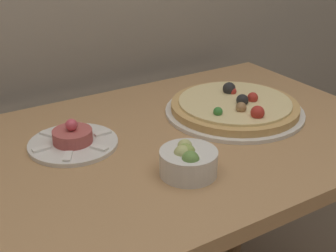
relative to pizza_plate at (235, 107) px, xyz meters
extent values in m
cube|color=#AD7F51|center=(-0.32, -0.03, -0.04)|extent=(1.30, 0.71, 0.03)
cylinder|color=#AD7F51|center=(0.27, 0.26, -0.41)|extent=(0.06, 0.06, 0.72)
cylinder|color=silver|center=(0.00, 0.00, -0.01)|extent=(0.36, 0.36, 0.01)
cylinder|color=tan|center=(0.00, 0.00, 0.00)|extent=(0.33, 0.33, 0.02)
cylinder|color=beige|center=(0.00, 0.00, 0.01)|extent=(0.29, 0.29, 0.01)
sphere|color=#B22D23|center=(0.03, 0.05, 0.02)|extent=(0.02, 0.02, 0.02)
sphere|color=black|center=(0.03, 0.06, 0.03)|extent=(0.04, 0.04, 0.04)
sphere|color=#B22D23|center=(-0.02, -0.11, 0.03)|extent=(0.03, 0.03, 0.03)
sphere|color=black|center=(0.00, -0.02, 0.03)|extent=(0.03, 0.03, 0.03)
sphere|color=#997047|center=(-0.03, -0.06, 0.03)|extent=(0.03, 0.03, 0.03)
sphere|color=#B22D23|center=(0.04, -0.02, 0.03)|extent=(0.03, 0.03, 0.03)
sphere|color=#387F33|center=(-0.09, -0.04, 0.02)|extent=(0.02, 0.02, 0.02)
cylinder|color=silver|center=(-0.43, 0.05, -0.01)|extent=(0.20, 0.20, 0.01)
cylinder|color=#B2514C|center=(-0.43, 0.05, 0.01)|extent=(0.09, 0.09, 0.03)
sphere|color=#DB4C5B|center=(-0.43, 0.05, 0.03)|extent=(0.03, 0.03, 0.03)
cube|color=white|center=(-0.36, 0.05, 0.00)|extent=(0.04, 0.02, 0.01)
cube|color=white|center=(-0.39, 0.12, 0.00)|extent=(0.03, 0.04, 0.01)
cube|color=white|center=(-0.47, 0.12, 0.00)|extent=(0.03, 0.04, 0.01)
cube|color=white|center=(-0.50, 0.05, 0.00)|extent=(0.04, 0.02, 0.01)
cube|color=white|center=(-0.47, -0.01, 0.00)|extent=(0.03, 0.04, 0.01)
cube|color=white|center=(-0.39, -0.01, 0.00)|extent=(0.03, 0.04, 0.01)
cylinder|color=silver|center=(-0.28, -0.19, 0.01)|extent=(0.12, 0.12, 0.05)
sphere|color=#B7BC70|center=(-0.29, -0.19, 0.03)|extent=(0.03, 0.03, 0.03)
sphere|color=#8EA34C|center=(-0.28, -0.19, 0.03)|extent=(0.03, 0.03, 0.03)
sphere|color=#8EA34C|center=(-0.28, -0.18, 0.03)|extent=(0.03, 0.03, 0.03)
sphere|color=#8EA34C|center=(-0.27, -0.18, 0.03)|extent=(0.03, 0.03, 0.03)
sphere|color=#B7BC70|center=(-0.27, -0.16, 0.03)|extent=(0.03, 0.03, 0.03)
sphere|color=#668E42|center=(-0.29, -0.22, 0.03)|extent=(0.04, 0.04, 0.04)
camera|label=1|loc=(-0.75, -0.87, 0.48)|focal=50.00mm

